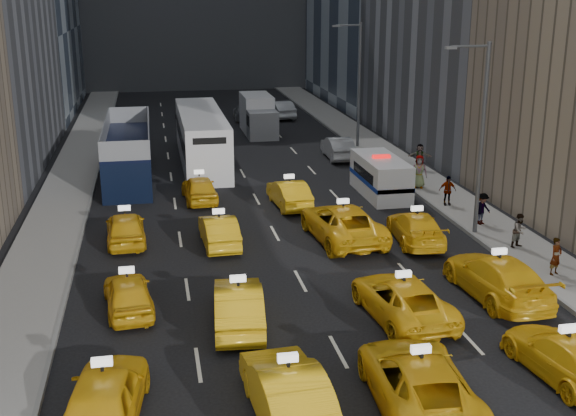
# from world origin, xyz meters

# --- Properties ---
(ground) EXTENTS (160.00, 160.00, 0.00)m
(ground) POSITION_xyz_m (0.00, 0.00, 0.00)
(ground) COLOR black
(ground) RESTS_ON ground
(sidewalk_west) EXTENTS (3.00, 90.00, 0.15)m
(sidewalk_west) POSITION_xyz_m (-10.50, 25.00, 0.07)
(sidewalk_west) COLOR gray
(sidewalk_west) RESTS_ON ground
(sidewalk_east) EXTENTS (3.00, 90.00, 0.15)m
(sidewalk_east) POSITION_xyz_m (10.50, 25.00, 0.07)
(sidewalk_east) COLOR gray
(sidewalk_east) RESTS_ON ground
(curb_west) EXTENTS (0.15, 90.00, 0.18)m
(curb_west) POSITION_xyz_m (-9.05, 25.00, 0.09)
(curb_west) COLOR slate
(curb_west) RESTS_ON ground
(curb_east) EXTENTS (0.15, 90.00, 0.18)m
(curb_east) POSITION_xyz_m (9.05, 25.00, 0.09)
(curb_east) COLOR slate
(curb_east) RESTS_ON ground
(streetlight_near) EXTENTS (2.15, 0.22, 9.00)m
(streetlight_near) POSITION_xyz_m (9.18, 12.00, 4.92)
(streetlight_near) COLOR #595B60
(streetlight_near) RESTS_ON ground
(streetlight_far) EXTENTS (2.15, 0.22, 9.00)m
(streetlight_far) POSITION_xyz_m (9.18, 32.00, 4.92)
(streetlight_far) COLOR #595B60
(streetlight_far) RESTS_ON ground
(taxi_4) EXTENTS (2.53, 5.03, 1.64)m
(taxi_4) POSITION_xyz_m (-7.13, -0.75, 0.82)
(taxi_4) COLOR #ECAF13
(taxi_4) RESTS_ON ground
(taxi_5) EXTENTS (2.09, 5.12, 1.65)m
(taxi_5) POSITION_xyz_m (-2.32, -1.47, 0.83)
(taxi_5) COLOR #ECAF13
(taxi_5) RESTS_ON ground
(taxi_6) EXTENTS (2.96, 5.78, 1.56)m
(taxi_6) POSITION_xyz_m (1.37, -1.51, 0.78)
(taxi_6) COLOR #ECAF13
(taxi_6) RESTS_ON ground
(taxi_7) EXTENTS (2.42, 4.92, 1.38)m
(taxi_7) POSITION_xyz_m (6.25, -0.80, 0.69)
(taxi_7) COLOR #ECAF13
(taxi_7) RESTS_ON ground
(taxi_8) EXTENTS (2.06, 4.19, 1.37)m
(taxi_8) POSITION_xyz_m (-6.68, 6.40, 0.69)
(taxi_8) COLOR #ECAF13
(taxi_8) RESTS_ON ground
(taxi_9) EXTENTS (2.03, 4.81, 1.54)m
(taxi_9) POSITION_xyz_m (-2.92, 4.46, 0.77)
(taxi_9) COLOR #ECAF13
(taxi_9) RESTS_ON ground
(taxi_10) EXTENTS (2.82, 5.40, 1.45)m
(taxi_10) POSITION_xyz_m (2.84, 4.01, 0.73)
(taxi_10) COLOR #ECAF13
(taxi_10) RESTS_ON ground
(taxi_11) EXTENTS (2.54, 5.72, 1.63)m
(taxi_11) POSITION_xyz_m (6.95, 5.05, 0.81)
(taxi_11) COLOR #ECAF13
(taxi_11) RESTS_ON ground
(taxi_12) EXTENTS (1.94, 4.37, 1.46)m
(taxi_12) POSITION_xyz_m (-6.94, 13.93, 0.73)
(taxi_12) COLOR #ECAF13
(taxi_12) RESTS_ON ground
(taxi_13) EXTENTS (1.64, 4.30, 1.40)m
(taxi_13) POSITION_xyz_m (-2.77, 12.84, 0.70)
(taxi_13) COLOR #ECAF13
(taxi_13) RESTS_ON ground
(taxi_14) EXTENTS (3.22, 6.21, 1.67)m
(taxi_14) POSITION_xyz_m (2.92, 12.46, 0.84)
(taxi_14) COLOR #ECAF13
(taxi_14) RESTS_ON ground
(taxi_15) EXTENTS (2.50, 5.03, 1.41)m
(taxi_15) POSITION_xyz_m (6.17, 11.56, 0.70)
(taxi_15) COLOR #ECAF13
(taxi_15) RESTS_ON ground
(taxi_16) EXTENTS (1.94, 4.34, 1.45)m
(taxi_16) POSITION_xyz_m (-3.12, 20.15, 0.72)
(taxi_16) COLOR #ECAF13
(taxi_16) RESTS_ON ground
(taxi_17) EXTENTS (1.84, 4.50, 1.45)m
(taxi_17) POSITION_xyz_m (1.52, 18.27, 0.72)
(taxi_17) COLOR #ECAF13
(taxi_17) RESTS_ON ground
(nypd_van) EXTENTS (2.28, 5.48, 2.32)m
(nypd_van) POSITION_xyz_m (7.02, 19.51, 1.05)
(nypd_van) COLOR silver
(nypd_van) RESTS_ON ground
(double_decker) EXTENTS (3.78, 12.06, 3.45)m
(double_decker) POSITION_xyz_m (-7.01, 26.19, 1.71)
(double_decker) COLOR black
(double_decker) RESTS_ON ground
(city_bus) EXTENTS (3.72, 13.48, 3.44)m
(city_bus) POSITION_xyz_m (-2.29, 29.40, 1.71)
(city_bus) COLOR silver
(city_bus) RESTS_ON ground
(box_truck) EXTENTS (2.33, 6.66, 3.04)m
(box_truck) POSITION_xyz_m (2.96, 38.93, 1.49)
(box_truck) COLOR white
(box_truck) RESTS_ON ground
(misc_car_0) EXTENTS (1.76, 4.65, 1.52)m
(misc_car_0) POSITION_xyz_m (7.02, 28.98, 0.76)
(misc_car_0) COLOR #999BA0
(misc_car_0) RESTS_ON ground
(misc_car_1) EXTENTS (2.69, 5.60, 1.54)m
(misc_car_1) POSITION_xyz_m (-7.37, 38.47, 0.77)
(misc_car_1) COLOR black
(misc_car_1) RESTS_ON ground
(misc_car_2) EXTENTS (2.19, 4.76, 1.35)m
(misc_car_2) POSITION_xyz_m (2.73, 45.59, 0.67)
(misc_car_2) COLOR slate
(misc_car_2) RESTS_ON ground
(misc_car_3) EXTENTS (2.03, 4.14, 1.36)m
(misc_car_3) POSITION_xyz_m (-2.42, 45.42, 0.68)
(misc_car_3) COLOR black
(misc_car_3) RESTS_ON ground
(misc_car_4) EXTENTS (2.11, 4.93, 1.58)m
(misc_car_4) POSITION_xyz_m (6.06, 45.84, 0.79)
(misc_car_4) COLOR #AEB0B6
(misc_car_4) RESTS_ON ground
(pedestrian_0) EXTENTS (0.66, 0.56, 1.54)m
(pedestrian_0) POSITION_xyz_m (10.16, 6.41, 0.92)
(pedestrian_0) COLOR gray
(pedestrian_0) RESTS_ON sidewalk_east
(pedestrian_1) EXTENTS (0.86, 0.67, 1.55)m
(pedestrian_1) POSITION_xyz_m (10.30, 9.65, 0.93)
(pedestrian_1) COLOR gray
(pedestrian_1) RESTS_ON sidewalk_east
(pedestrian_2) EXTENTS (1.10, 0.76, 1.58)m
(pedestrian_2) POSITION_xyz_m (10.11, 13.03, 0.94)
(pedestrian_2) COLOR gray
(pedestrian_2) RESTS_ON sidewalk_east
(pedestrian_3) EXTENTS (0.97, 0.52, 1.59)m
(pedestrian_3) POSITION_xyz_m (9.77, 16.50, 0.94)
(pedestrian_3) COLOR gray
(pedestrian_3) RESTS_ON sidewalk_east
(pedestrian_4) EXTENTS (1.05, 0.79, 1.92)m
(pedestrian_4) POSITION_xyz_m (9.54, 20.12, 1.11)
(pedestrian_4) COLOR gray
(pedestrian_4) RESTS_ON sidewalk_east
(pedestrian_5) EXTENTS (1.58, 0.90, 1.64)m
(pedestrian_5) POSITION_xyz_m (11.19, 24.37, 0.97)
(pedestrian_5) COLOR gray
(pedestrian_5) RESTS_ON sidewalk_east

